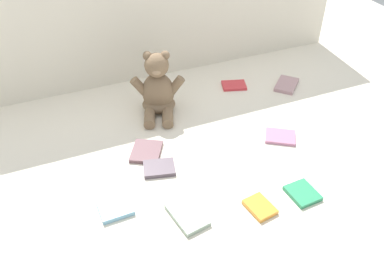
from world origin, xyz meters
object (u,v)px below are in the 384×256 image
object	(u,v)px
book_case_2	(115,207)
book_case_7	(280,137)
book_case_6	(187,215)
book_case_8	(159,168)
book_case_0	(260,207)
book_case_5	(146,152)
book_case_3	(234,85)
book_case_1	(303,193)
teddy_bear	(158,90)
book_case_4	(287,85)

from	to	relation	value
book_case_2	book_case_7	size ratio (longest dim) A/B	0.90
book_case_6	book_case_8	bearing A→B (deg)	-96.81
book_case_0	book_case_5	size ratio (longest dim) A/B	0.78
book_case_0	book_case_3	bearing A→B (deg)	60.37
book_case_1	book_case_5	xyz separation A→B (m)	(-0.38, 0.37, -0.00)
book_case_0	book_case_2	xyz separation A→B (m)	(-0.40, 0.16, 0.00)
teddy_bear	book_case_4	distance (m)	0.57
book_case_7	book_case_8	xyz separation A→B (m)	(-0.46, 0.01, 0.00)
book_case_0	book_case_8	bearing A→B (deg)	120.15
book_case_0	book_case_8	distance (m)	0.35
book_case_8	book_case_4	bearing A→B (deg)	126.64
book_case_8	teddy_bear	bearing A→B (deg)	174.82
book_case_1	book_case_6	size ratio (longest dim) A/B	0.72
book_case_6	book_case_7	bearing A→B (deg)	-164.54
book_case_4	book_case_0	bearing A→B (deg)	97.67
book_case_0	book_case_4	xyz separation A→B (m)	(0.46, 0.56, 0.00)
book_case_2	book_case_7	bearing A→B (deg)	97.64
book_case_4	book_case_5	world-z (taller)	book_case_4
book_case_0	book_case_1	bearing A→B (deg)	-9.26
book_case_5	book_case_7	size ratio (longest dim) A/B	1.09
book_case_6	book_case_8	distance (m)	0.22
book_case_4	book_case_8	bearing A→B (deg)	69.74
teddy_bear	book_case_4	size ratio (longest dim) A/B	2.00
book_case_4	book_case_6	xyz separation A→B (m)	(-0.67, -0.51, -0.00)
book_case_6	book_case_2	bearing A→B (deg)	-39.76
teddy_bear	book_case_2	size ratio (longest dim) A/B	2.65
book_case_0	book_case_8	size ratio (longest dim) A/B	0.89
book_case_3	book_case_7	world-z (taller)	same
book_case_4	teddy_bear	bearing A→B (deg)	43.09
teddy_bear	book_case_5	distance (m)	0.27
book_case_0	book_case_7	distance (m)	0.36
book_case_6	book_case_7	size ratio (longest dim) A/B	1.23
teddy_bear	book_case_5	world-z (taller)	teddy_bear
book_case_5	book_case_6	bearing A→B (deg)	-56.74
book_case_2	book_case_8	world-z (taller)	same
teddy_bear	book_case_1	bearing A→B (deg)	-47.18
book_case_4	book_case_7	size ratio (longest dim) A/B	1.19
book_case_0	book_case_3	distance (m)	0.69
book_case_7	book_case_1	bearing A→B (deg)	14.36
book_case_0	book_case_6	distance (m)	0.22
book_case_3	book_case_1	bearing A→B (deg)	8.63
teddy_bear	book_case_8	world-z (taller)	teddy_bear
teddy_bear	book_case_1	world-z (taller)	teddy_bear
book_case_5	book_case_6	distance (m)	0.32
book_case_6	book_case_7	distance (m)	0.50
book_case_5	book_case_4	bearing A→B (deg)	44.23
book_case_0	book_case_5	world-z (taller)	same
book_case_3	book_case_5	xyz separation A→B (m)	(-0.48, -0.27, 0.00)
book_case_8	book_case_6	bearing A→B (deg)	16.57
book_case_3	book_case_7	bearing A→B (deg)	16.02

